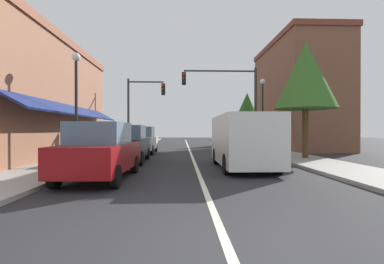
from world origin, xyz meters
name	(u,v)px	position (x,y,z in m)	size (l,w,h in m)	color
ground_plane	(190,151)	(0.00, 18.00, 0.00)	(80.00, 80.00, 0.00)	#28282B
sidewalk_left	(116,150)	(-5.50, 18.00, 0.06)	(2.60, 56.00, 0.12)	#A39E99
sidewalk_right	(262,150)	(5.50, 18.00, 0.06)	(2.60, 56.00, 0.12)	gray
lane_center_stripe	(190,151)	(0.00, 18.00, 0.00)	(0.14, 52.00, 0.01)	silver
storefront_left_block	(18,97)	(-9.30, 12.00, 3.28)	(6.33, 14.20, 6.55)	#8E5B42
storefront_right_block	(297,96)	(9.01, 20.00, 4.43)	(5.74, 10.20, 8.85)	brown
parked_car_nearest_left	(101,151)	(-3.10, 5.53, 0.88)	(1.85, 4.13, 1.77)	maroon
parked_car_second_left	(128,144)	(-3.19, 10.28, 0.88)	(1.82, 4.12, 1.77)	black
parked_car_third_left	(142,140)	(-3.24, 15.46, 0.88)	(1.81, 4.12, 1.77)	silver
van_in_lane	(243,140)	(1.85, 7.96, 1.15)	(2.02, 5.19, 2.12)	silver
traffic_signal_mast_arm	(231,94)	(2.97, 17.15, 4.18)	(5.49, 0.50, 6.11)	#333333
traffic_signal_left_corner	(141,103)	(-3.83, 19.02, 3.69)	(2.99, 0.50, 5.60)	#333333
street_lamp_left_near	(76,90)	(-5.04, 8.76, 3.23)	(0.36, 0.36, 4.79)	black
street_lamp_right_mid	(263,103)	(5.03, 16.19, 3.42)	(0.36, 0.36, 5.12)	black
tree_right_near	(306,76)	(5.74, 10.95, 4.33)	(3.12, 3.12, 6.07)	#4C331E
tree_right_far	(247,109)	(6.29, 26.23, 3.81)	(3.01, 3.01, 5.49)	#4C331E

